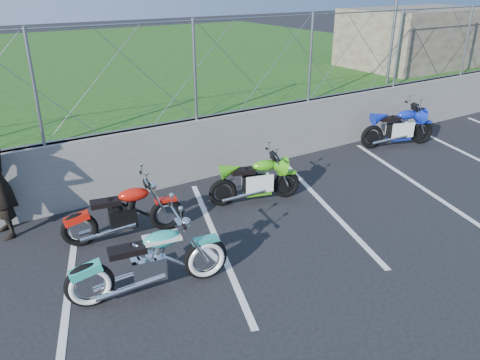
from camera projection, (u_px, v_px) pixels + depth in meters
ground at (250, 269)px, 6.98m from camera, size 90.00×90.00×0.00m
retaining_wall at (154, 158)px, 9.42m from camera, size 30.00×0.22×1.30m
grass_field at (45, 77)px, 17.14m from camera, size 30.00×20.00×1.30m
stone_building at (420, 37)px, 15.57m from camera, size 5.00×3.00×1.80m
chain_link_fence at (147, 76)px, 8.77m from camera, size 28.00×0.03×2.00m
sign_pole at (394, 27)px, 12.45m from camera, size 0.08×0.08×3.00m
parking_lines at (275, 221)px, 8.34m from camera, size 18.29×4.31×0.01m
cruiser_turquoise at (151, 263)px, 6.32m from camera, size 2.23×0.70×1.11m
naked_orange at (125, 214)px, 7.67m from camera, size 1.99×0.67×1.00m
sportbike_green at (257, 182)px, 8.94m from camera, size 1.80×0.70×0.95m
sportbike_blue at (399, 129)px, 11.93m from camera, size 1.99×0.83×1.07m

